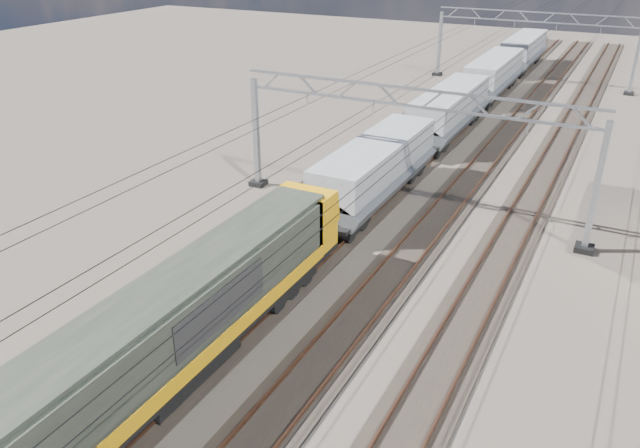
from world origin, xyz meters
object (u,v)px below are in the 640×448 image
at_px(catenary_gantry_mid, 407,148).
at_px(locomotive, 173,326).
at_px(hopper_wagon_lead, 376,167).
at_px(catenary_gantry_far, 532,45).
at_px(hopper_wagon_third, 494,73).
at_px(hopper_wagon_mid, 449,109).
at_px(hopper_wagon_fourth, 524,49).

relative_size(catenary_gantry_mid, locomotive, 0.94).
bearing_deg(hopper_wagon_lead, catenary_gantry_far, 86.75).
bearing_deg(hopper_wagon_third, hopper_wagon_mid, -90.00).
bearing_deg(catenary_gantry_mid, hopper_wagon_lead, 159.90).
xyz_separation_m(hopper_wagon_lead, hopper_wagon_mid, (0.00, 14.20, 0.00)).
bearing_deg(hopper_wagon_fourth, catenary_gantry_mid, -87.36).
bearing_deg(locomotive, catenary_gantry_mid, 83.28).
height_order(catenary_gantry_far, hopper_wagon_mid, catenary_gantry_far).
xyz_separation_m(catenary_gantry_mid, locomotive, (-2.00, -16.96, -1.58)).
distance_m(catenary_gantry_mid, hopper_wagon_fourth, 43.41).
xyz_separation_m(locomotive, hopper_wagon_mid, (-0.00, 31.90, -0.09)).
relative_size(catenary_gantry_mid, catenary_gantry_far, 1.00).
distance_m(catenary_gantry_mid, catenary_gantry_far, 36.00).
distance_m(hopper_wagon_lead, hopper_wagon_third, 28.40).
relative_size(locomotive, hopper_wagon_mid, 1.62).
bearing_deg(catenary_gantry_far, hopper_wagon_third, -106.24).
xyz_separation_m(hopper_wagon_lead, hopper_wagon_fourth, (0.00, 42.60, 0.00)).
distance_m(catenary_gantry_mid, hopper_wagon_mid, 15.16).
bearing_deg(catenary_gantry_far, catenary_gantry_mid, -90.00).
height_order(catenary_gantry_mid, locomotive, catenary_gantry_mid).
relative_size(locomotive, hopper_wagon_fourth, 1.62).
xyz_separation_m(locomotive, hopper_wagon_third, (-0.00, 46.10, -0.09)).
bearing_deg(hopper_wagon_third, hopper_wagon_lead, -90.00).
height_order(hopper_wagon_mid, hopper_wagon_third, same).
xyz_separation_m(catenary_gantry_far, hopper_wagon_fourth, (-2.00, 7.33, -1.67)).
height_order(catenary_gantry_mid, catenary_gantry_far, same).
height_order(hopper_wagon_mid, hopper_wagon_fourth, same).
bearing_deg(hopper_wagon_third, hopper_wagon_fourth, 90.00).
height_order(catenary_gantry_mid, hopper_wagon_third, catenary_gantry_mid).
bearing_deg(hopper_wagon_mid, catenary_gantry_mid, -82.37).
distance_m(catenary_gantry_far, hopper_wagon_third, 7.35).
distance_m(hopper_wagon_third, hopper_wagon_fourth, 14.20).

